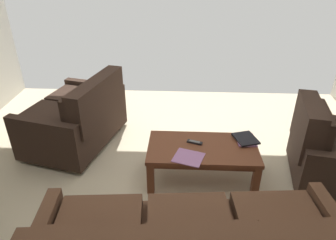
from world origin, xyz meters
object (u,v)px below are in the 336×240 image
at_px(loveseat_near, 78,117).
at_px(book_stack, 246,139).
at_px(coffee_table, 202,152).
at_px(tv_remote, 195,142).
at_px(armchair_side, 334,153).
at_px(loose_magazine, 188,157).

relative_size(loveseat_near, book_stack, 4.55).
distance_m(coffee_table, book_stack, 0.49).
relative_size(loveseat_near, coffee_table, 1.25).
distance_m(loveseat_near, book_stack, 2.00).
bearing_deg(tv_remote, armchair_side, 177.90).
xyz_separation_m(coffee_table, tv_remote, (0.08, -0.07, 0.07)).
xyz_separation_m(armchair_side, book_stack, (0.87, -0.13, 0.06)).
distance_m(armchair_side, loose_magazine, 1.49).
height_order(loveseat_near, armchair_side, loveseat_near).
relative_size(loveseat_near, armchair_side, 1.38).
xyz_separation_m(book_stack, tv_remote, (0.54, 0.08, -0.01)).
height_order(loveseat_near, loose_magazine, loveseat_near).
bearing_deg(tv_remote, coffee_table, 141.22).
height_order(armchair_side, book_stack, armchair_side).
height_order(loveseat_near, tv_remote, loveseat_near).
distance_m(loveseat_near, armchair_side, 2.88).
bearing_deg(loose_magazine, coffee_table, 161.22).
bearing_deg(loveseat_near, book_stack, 166.34).
bearing_deg(loveseat_near, armchair_side, 167.94).
bearing_deg(book_stack, tv_remote, 8.20).
height_order(coffee_table, loose_magazine, loose_magazine).
bearing_deg(coffee_table, tv_remote, -38.78).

